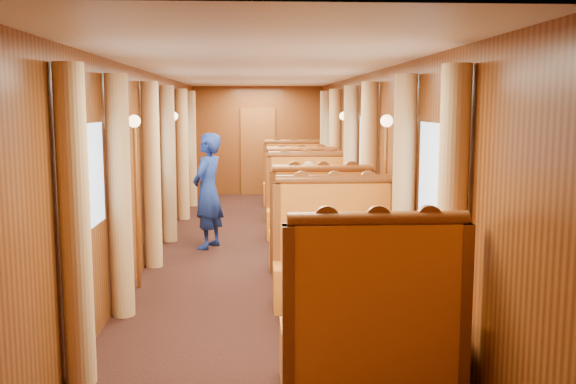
{
  "coord_description": "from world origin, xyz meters",
  "views": [
    {
      "loc": [
        -0.08,
        -8.9,
        2.04
      ],
      "look_at": [
        0.3,
        -1.5,
        1.05
      ],
      "focal_mm": 40.0,
      "sensor_mm": 36.0,
      "label": 1
    }
  ],
  "objects": [
    {
      "name": "wall_left",
      "position": [
        -1.5,
        0.0,
        1.25
      ],
      "size": [
        0.01,
        12.0,
        2.5
      ],
      "primitive_type": null,
      "rotation": [
        1.57,
        0.0,
        1.57
      ],
      "color": "brown",
      "rests_on": "floor"
    },
    {
      "name": "wall_far",
      "position": [
        0.0,
        6.0,
        1.25
      ],
      "size": [
        3.0,
        0.01,
        2.5
      ],
      "primitive_type": null,
      "rotation": [
        1.57,
        0.0,
        0.0
      ],
      "color": "brown",
      "rests_on": "floor"
    },
    {
      "name": "banquette_mid_fwd",
      "position": [
        0.75,
        -1.01,
        0.42
      ],
      "size": [
        1.3,
        0.55,
        1.34
      ],
      "color": "#B84614",
      "rests_on": "floor"
    },
    {
      "name": "curtain_left_mid_a",
      "position": [
        -1.38,
        -0.78,
        1.18
      ],
      "size": [
        0.22,
        0.22,
        2.35
      ],
      "primitive_type": "cylinder",
      "color": "tan",
      "rests_on": "floor"
    },
    {
      "name": "passenger",
      "position": [
        0.75,
        0.81,
        0.74
      ],
      "size": [
        0.4,
        0.44,
        0.76
      ],
      "color": "beige",
      "rests_on": "banquette_mid_aft"
    },
    {
      "name": "ceiling",
      "position": [
        0.0,
        0.0,
        2.5
      ],
      "size": [
        3.0,
        12.0,
        0.01
      ],
      "primitive_type": null,
      "rotation": [
        3.14,
        0.0,
        0.0
      ],
      "color": "silver",
      "rests_on": "wall_left"
    },
    {
      "name": "sconce_right_fore",
      "position": [
        1.4,
        -1.75,
        1.38
      ],
      "size": [
        0.14,
        0.14,
        1.95
      ],
      "color": "#BF8C3F",
      "rests_on": "floor"
    },
    {
      "name": "teapot_back",
      "position": [
        0.68,
        -3.46,
        0.82
      ],
      "size": [
        0.2,
        0.17,
        0.14
      ],
      "primitive_type": null,
      "rotation": [
        0.0,
        0.0,
        0.26
      ],
      "color": "silver",
      "rests_on": "tea_tray"
    },
    {
      "name": "curtain_right_mid_b",
      "position": [
        1.38,
        0.78,
        1.18
      ],
      "size": [
        0.22,
        0.22,
        2.35
      ],
      "primitive_type": "cylinder",
      "color": "tan",
      "rests_on": "floor"
    },
    {
      "name": "cup_inboard",
      "position": [
        0.38,
        -3.38,
        0.86
      ],
      "size": [
        0.08,
        0.08,
        0.26
      ],
      "rotation": [
        0.0,
        0.0,
        -0.3
      ],
      "color": "white",
      "rests_on": "table_near"
    },
    {
      "name": "wall_near",
      "position": [
        0.0,
        -6.0,
        1.25
      ],
      "size": [
        3.0,
        0.01,
        2.5
      ],
      "primitive_type": null,
      "rotation": [
        -1.57,
        0.0,
        0.0
      ],
      "color": "brown",
      "rests_on": "floor"
    },
    {
      "name": "curtain_left_far_b",
      "position": [
        -1.38,
        4.28,
        1.18
      ],
      "size": [
        0.22,
        0.22,
        2.35
      ],
      "primitive_type": "cylinder",
      "color": "tan",
      "rests_on": "floor"
    },
    {
      "name": "teapot_right",
      "position": [
        0.7,
        -3.59,
        0.81
      ],
      "size": [
        0.18,
        0.16,
        0.13
      ],
      "primitive_type": null,
      "rotation": [
        0.0,
        0.0,
        -0.29
      ],
      "color": "silver",
      "rests_on": "tea_tray"
    },
    {
      "name": "curtain_left_near_a",
      "position": [
        -1.38,
        -4.28,
        1.18
      ],
      "size": [
        0.22,
        0.22,
        2.35
      ],
      "primitive_type": "cylinder",
      "color": "tan",
      "rests_on": "floor"
    },
    {
      "name": "curtain_right_near_b",
      "position": [
        1.38,
        -2.72,
        1.18
      ],
      "size": [
        0.22,
        0.22,
        2.35
      ],
      "primitive_type": "cylinder",
      "color": "tan",
      "rests_on": "floor"
    },
    {
      "name": "teapot_left",
      "position": [
        0.59,
        -3.57,
        0.82
      ],
      "size": [
        0.17,
        0.13,
        0.13
      ],
      "primitive_type": null,
      "rotation": [
        0.0,
        0.0,
        0.03
      ],
      "color": "silver",
      "rests_on": "tea_tray"
    },
    {
      "name": "banquette_mid_aft",
      "position": [
        0.75,
        1.01,
        0.42
      ],
      "size": [
        1.3,
        0.55,
        1.34
      ],
      "color": "#B84614",
      "rests_on": "floor"
    },
    {
      "name": "sconce_right_aft",
      "position": [
        1.4,
        1.75,
        1.38
      ],
      "size": [
        0.14,
        0.14,
        1.95
      ],
      "color": "#BF8C3F",
      "rests_on": "floor"
    },
    {
      "name": "curtain_right_far_a",
      "position": [
        1.38,
        2.72,
        1.18
      ],
      "size": [
        0.22,
        0.22,
        2.35
      ],
      "primitive_type": "cylinder",
      "color": "tan",
      "rests_on": "floor"
    },
    {
      "name": "curtain_left_mid_b",
      "position": [
        -1.38,
        0.78,
        1.18
      ],
      "size": [
        0.22,
        0.22,
        2.35
      ],
      "primitive_type": "cylinder",
      "color": "tan",
      "rests_on": "floor"
    },
    {
      "name": "banquette_near_fwd",
      "position": [
        0.75,
        -4.51,
        0.42
      ],
      "size": [
        1.3,
        0.55,
        1.34
      ],
      "color": "#B84614",
      "rests_on": "floor"
    },
    {
      "name": "window_left_far",
      "position": [
        -1.49,
        3.5,
        1.45
      ],
      "size": [
        0.01,
        1.2,
        0.9
      ],
      "primitive_type": null,
      "rotation": [
        1.57,
        0.0,
        1.57
      ],
      "color": "#93ADD1",
      "rests_on": "wall_left"
    },
    {
      "name": "window_right_mid",
      "position": [
        1.49,
        0.0,
        1.45
      ],
      "size": [
        0.01,
        1.2,
        0.9
      ],
      "primitive_type": null,
      "rotation": [
        1.57,
        0.0,
        -1.57
      ],
      "color": "#93ADD1",
      "rests_on": "wall_right"
    },
    {
      "name": "curtain_left_far_a",
      "position": [
        -1.38,
        2.72,
        1.18
      ],
      "size": [
        0.22,
        0.22,
        2.35
      ],
      "primitive_type": "cylinder",
      "color": "tan",
      "rests_on": "floor"
    },
    {
      "name": "table_near",
      "position": [
        0.75,
        -3.5,
        0.38
      ],
      "size": [
        1.05,
        0.72,
        0.75
      ],
      "primitive_type": "cube",
      "color": "white",
      "rests_on": "floor"
    },
    {
      "name": "banquette_far_aft",
      "position": [
        0.75,
        4.51,
        0.42
      ],
      "size": [
        1.3,
        0.55,
        1.34
      ],
      "color": "#B84614",
      "rests_on": "floor"
    },
    {
      "name": "curtain_right_mid_a",
      "position": [
        1.38,
        -0.78,
        1.18
      ],
      "size": [
        0.22,
        0.22,
        2.35
      ],
      "primitive_type": "cylinder",
      "color": "tan",
      "rests_on": "floor"
    },
    {
      "name": "rose_vase_far",
      "position": [
        0.73,
        3.48,
        0.93
      ],
      "size": [
        0.06,
        0.06,
        0.36
      ],
      "rotation": [
        0.0,
        0.0,
        -0.27
      ],
      "color": "silver",
      "rests_on": "table_far"
    },
    {
      "name": "banquette_near_aft",
      "position": [
        0.75,
        -2.49,
        0.42
      ],
      "size": [
        1.3,
        0.55,
        1.34
      ],
      "color": "#B84614",
      "rests_on": "floor"
    },
    {
      "name": "fruit_plate",
      "position": [
        1.07,
        -3.64,
        0.77
      ],
      "size": [
        0.21,
        0.21,
        0.05
      ],
      "rotation": [
        0.0,
        0.0,
        0.05
      ],
      "color": "white",
      "rests_on": "table_near"
    },
    {
      "name": "curtain_right_near_a",
      "position": [
        1.38,
        -4.28,
        1.18
      ],
      "size": [
        0.22,
        0.22,
        2.35
      ],
      "primitive_type": "cylinder",
      "color": "tan",
      "rests_on": "floor"
    },
    {
      "name": "window_right_near",
      "position": [
        1.49,
        -3.5,
        1.45
      ],
      "size": [
        0.01,
        1.2,
        0.9
      ],
      "primitive_type": null,
      "rotation": [
        1.57,
        0.0,
        -1.57
      ],
      "color": "#93ADD1",
      "rests_on": "wall_right"
    },
    {
      "name": "curtain_left_near_b",
      "position": [
        -1.38,
        -2.72,
        1.18
      ],
      "size": [
        0.22,
        0.22,
        2.35
      ],
      "primitive_type": "cylinder",
      "color": "tan",
      "rests_on": "floor"
    },
    {
      "name": "curtain_right_far_b",
      "position": [
        1.38,
        4.28,
        1.18
      ],
      "size": [
        0.22,
        0.22,
        2.35
      ],
      "primitive_type": "cylinder",
      "color": "tan",
      "rests_on": "floor"
    },
    {
      "name": "window_left_mid",
      "position": [
        -1.49,
        0.0,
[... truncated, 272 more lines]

